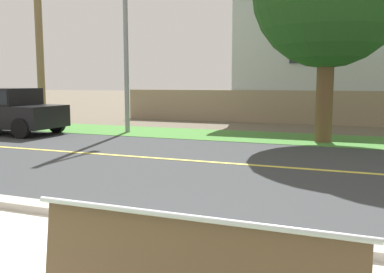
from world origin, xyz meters
The scene contains 9 objects.
ground_plane centered at (0.00, 8.00, 0.00)m, with size 140.00×140.00×0.00m, color #665B4C.
curb_edge centered at (0.00, 2.35, 0.06)m, with size 44.00×0.30×0.11m, color #ADA89E.
street_asphalt centered at (0.00, 6.50, 0.00)m, with size 52.00×8.00×0.01m, color #383A3D.
road_centre_line centered at (0.00, 6.50, 0.01)m, with size 48.00×0.14×0.01m, color #E0CC4C.
far_verge_grass centered at (0.00, 11.11, 0.01)m, with size 48.00×2.80×0.02m, color #478438.
car_black_near centered at (-8.80, 8.90, 0.85)m, with size 4.30×1.86×1.54m.
streetlamp centered at (-4.96, 10.90, 4.37)m, with size 0.24×2.10×7.71m.
garden_wall centered at (-1.25, 15.98, 0.70)m, with size 13.00×0.36×1.40m, color gray.
house_across_street centered at (2.81, 19.17, 3.23)m, with size 11.96×6.91×6.36m.
Camera 1 is at (2.44, -2.05, 1.73)m, focal length 39.34 mm.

